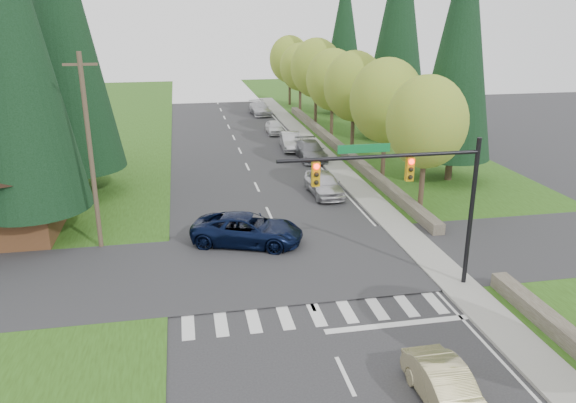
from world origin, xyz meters
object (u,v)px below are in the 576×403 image
object	(u,v)px
parked_car_a	(324,184)
parked_car_c	(291,141)
parked_car_b	(311,151)
parked_car_d	(274,127)
sedan_champagne	(447,389)
parked_car_e	(260,108)
suv_navy	(248,230)

from	to	relation	value
parked_car_a	parked_car_c	xyz separation A→B (m)	(0.34, 13.29, -0.04)
parked_car_b	parked_car_d	world-z (taller)	parked_car_b
sedan_champagne	parked_car_d	xyz separation A→B (m)	(1.59, 41.68, -0.02)
parked_car_a	parked_car_e	xyz separation A→B (m)	(0.13, 31.23, -0.05)
parked_car_d	parked_car_e	distance (m)	11.00
suv_navy	parked_car_c	xyz separation A→B (m)	(6.40, 20.66, -0.06)
parked_car_b	parked_car_d	size ratio (longest dim) A/B	1.34
parked_car_a	parked_car_e	distance (m)	31.23
suv_navy	parked_car_e	world-z (taller)	suv_navy
parked_car_c	parked_car_b	bearing A→B (deg)	-71.58
parked_car_c	parked_car_e	xyz separation A→B (m)	(-0.21, 17.94, -0.01)
sedan_champagne	parked_car_b	size ratio (longest dim) A/B	0.79
suv_navy	parked_car_c	distance (m)	21.63
sedan_champagne	parked_car_a	xyz separation A→B (m)	(1.56, 21.46, 0.13)
parked_car_a	parked_car_c	bearing A→B (deg)	86.36
parked_car_a	sedan_champagne	bearing A→B (deg)	-96.32
parked_car_b	parked_car_c	world-z (taller)	parked_car_c
parked_car_d	parked_car_e	xyz separation A→B (m)	(0.09, 11.00, 0.10)
parked_car_a	parked_car_c	world-z (taller)	parked_car_a
parked_car_e	suv_navy	bearing A→B (deg)	-102.23
parked_car_b	parked_car_a	bearing A→B (deg)	-97.49
parked_car_a	parked_car_b	bearing A→B (deg)	80.00
parked_car_c	parked_car_d	world-z (taller)	parked_car_c
sedan_champagne	suv_navy	bearing A→B (deg)	106.54
parked_car_c	suv_navy	bearing A→B (deg)	-103.11
sedan_champagne	parked_car_d	world-z (taller)	sedan_champagne
parked_car_a	parked_car_d	bearing A→B (deg)	87.72
parked_car_b	parked_car_c	xyz separation A→B (m)	(-0.97, 3.79, 0.01)
parked_car_a	parked_car_d	xyz separation A→B (m)	(0.04, 20.23, -0.15)
suv_navy	parked_car_c	bearing A→B (deg)	2.71
parked_car_a	parked_car_b	distance (m)	9.59
suv_navy	parked_car_e	bearing A→B (deg)	10.82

